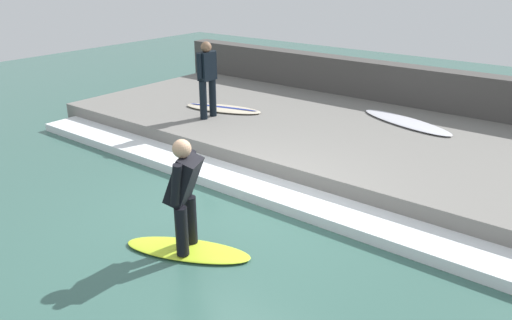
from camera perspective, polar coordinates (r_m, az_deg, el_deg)
ground_plane at (r=6.99m, az=-2.94°, el=-6.74°), size 28.00×28.00×0.00m
concrete_ledge at (r=9.59m, az=10.70°, el=2.27°), size 4.40×11.78×0.38m
back_wall at (r=11.63m, az=16.52°, el=7.36°), size 0.50×12.36×1.22m
wave_foam_crest at (r=7.60m, az=1.58°, el=-3.61°), size 0.73×11.19×0.15m
surfboard_riding at (r=6.29m, az=-7.81°, el=-10.14°), size 1.10×1.67×0.06m
surfer_riding at (r=5.90m, az=-8.21°, el=-3.43°), size 0.50×0.52×1.41m
surfer_waiting_near at (r=9.99m, az=-5.61°, el=9.57°), size 0.51×0.22×1.52m
surfboard_waiting_near at (r=10.69m, az=-3.78°, el=5.90°), size 1.00×1.80×0.07m
surfboard_spare at (r=10.19m, az=16.78°, el=4.19°), size 1.18×2.14×0.06m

